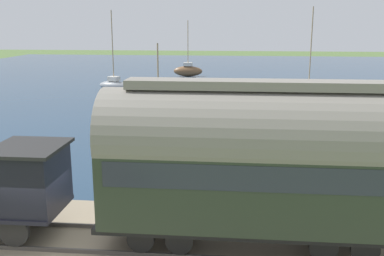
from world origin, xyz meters
TOP-DOWN VIEW (x-y plane):
  - harbor_water at (43.80, 0.00)m, footprint 80.00×80.00m
  - rail_embankment at (0.57, 0.00)m, footprint 5.87×56.00m
  - passenger_coach at (0.57, -5.72)m, footprint 2.57×8.53m
  - sailboat_teal at (16.86, -0.31)m, footprint 3.17×4.10m
  - sailboat_yellow at (28.29, -11.56)m, footprint 3.42×5.27m
  - sailboat_brown at (46.54, 0.95)m, footprint 1.31×3.75m
  - sailboat_gray at (33.50, 7.19)m, footprint 2.50×3.73m
  - rowboat_off_pier at (13.03, -2.36)m, footprint 1.44×2.23m

SIDE VIEW (x-z plane):
  - harbor_water at x=43.80m, z-range 0.00..0.01m
  - rowboat_off_pier at x=13.03m, z-range 0.01..0.32m
  - rail_embankment at x=0.57m, z-range -0.06..0.60m
  - sailboat_teal at x=16.86m, z-range -2.19..3.37m
  - sailboat_gray at x=33.50m, z-range -3.40..4.61m
  - sailboat_yellow at x=28.29m, z-range -3.32..4.80m
  - sailboat_brown at x=46.54m, z-range -2.79..4.29m
  - passenger_coach at x=0.57m, z-range 0.86..5.56m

